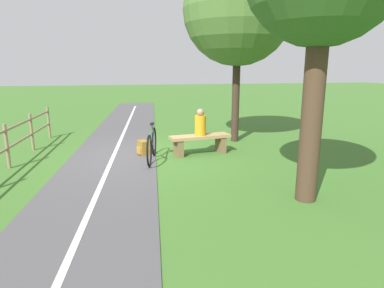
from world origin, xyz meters
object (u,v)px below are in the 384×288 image
at_px(bicycle, 152,145).
at_px(backpack, 143,148).
at_px(person_seated, 200,124).
at_px(tree_by_path, 238,10).
at_px(bench, 200,141).

xyz_separation_m(bicycle, backpack, (0.17, -0.60, -0.21)).
distance_m(person_seated, bicycle, 1.46).
height_order(person_seated, tree_by_path, tree_by_path).
bearing_deg(backpack, bench, 171.56).
bearing_deg(bench, bicycle, 7.62).
xyz_separation_m(bench, backpack, (1.51, -0.22, -0.16)).
bearing_deg(bicycle, backpack, -151.39).
distance_m(bicycle, backpack, 0.66).
height_order(bench, bicycle, bicycle).
xyz_separation_m(backpack, tree_by_path, (-2.98, -1.13, 3.75)).
height_order(bicycle, backpack, bicycle).
distance_m(bench, backpack, 1.53).
relative_size(bicycle, backpack, 4.50).
xyz_separation_m(person_seated, backpack, (1.51, -0.22, -0.63)).
xyz_separation_m(person_seated, bicycle, (1.34, 0.38, -0.43)).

